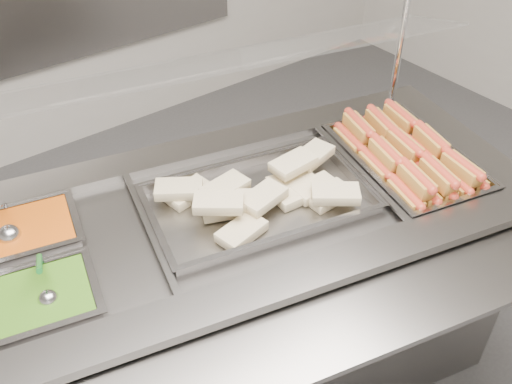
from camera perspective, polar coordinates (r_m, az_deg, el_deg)
steam_counter at (r=2.24m, az=-1.26°, el=-10.36°), size 2.14×1.32×0.95m
tray_rail at (r=1.60m, az=6.25°, el=-13.80°), size 1.91×0.81×0.06m
sneeze_guard at (r=1.87m, az=-4.44°, el=12.36°), size 1.77×0.71×0.47m
pan_hotdogs at (r=2.21m, az=14.61°, el=2.63°), size 0.49×0.65×0.11m
pan_wraps at (r=1.94m, az=0.29°, el=-1.11°), size 0.80×0.58×0.07m
pan_beans at (r=1.97m, az=-21.95°, el=-4.34°), size 0.37×0.32×0.11m
pan_peas at (r=1.75m, az=-20.85°, el=-10.73°), size 0.37×0.32×0.11m
hotdogs_in_buns at (r=2.17m, az=14.82°, el=3.61°), size 0.40×0.60×0.12m
tortilla_wraps at (r=1.92m, az=1.01°, el=0.05°), size 0.67×0.51×0.10m
ladle at (r=1.93m, az=-23.47°, el=-3.85°), size 0.08×0.20×0.16m
serving_spoon at (r=1.70m, az=-20.18°, el=-9.44°), size 0.08×0.19×0.14m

